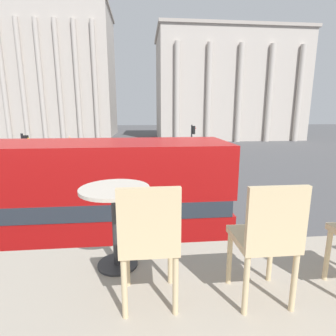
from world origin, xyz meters
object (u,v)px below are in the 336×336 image
at_px(pedestrian_olive, 210,147).
at_px(pedestrian_white, 70,142).
at_px(cafe_dining_table, 115,209).
at_px(plaza_building_left, 53,74).
at_px(plaza_building_right, 226,88).
at_px(cafe_chair_1, 267,237).
at_px(traffic_light_mid, 192,140).
at_px(cafe_chair_0, 149,239).
at_px(double_decker_bus, 41,203).
at_px(pedestrian_black, 113,144).
at_px(traffic_light_near, 26,159).

relative_size(pedestrian_olive, pedestrian_white, 0.90).
xyz_separation_m(cafe_dining_table, plaza_building_left, (-17.93, 56.68, 8.47)).
xyz_separation_m(cafe_dining_table, plaza_building_right, (16.10, 47.70, 5.32)).
xyz_separation_m(plaza_building_left, plaza_building_right, (34.03, -8.99, -3.15)).
height_order(cafe_chair_1, traffic_light_mid, cafe_chair_1).
bearing_deg(cafe_chair_0, traffic_light_mid, 81.31).
height_order(cafe_chair_0, plaza_building_right, plaza_building_right).
bearing_deg(pedestrian_white, cafe_chair_1, 93.92).
bearing_deg(pedestrian_white, double_decker_bus, 89.99).
bearing_deg(pedestrian_black, cafe_chair_0, -33.03).
height_order(cafe_dining_table, cafe_chair_0, cafe_chair_0).
relative_size(cafe_chair_1, traffic_light_near, 0.24).
bearing_deg(cafe_chair_0, double_decker_bus, 119.79).
bearing_deg(traffic_light_near, cafe_dining_table, -63.97).
height_order(cafe_dining_table, traffic_light_near, cafe_dining_table).
distance_m(cafe_dining_table, cafe_chair_0, 0.60).
relative_size(cafe_chair_0, plaza_building_right, 0.03).
relative_size(cafe_chair_1, plaza_building_right, 0.03).
xyz_separation_m(traffic_light_mid, pedestrian_olive, (3.39, 7.12, -1.56)).
bearing_deg(cafe_chair_0, pedestrian_white, 108.76).
bearing_deg(plaza_building_left, traffic_light_near, -74.92).
bearing_deg(pedestrian_black, plaza_building_left, 169.67).
height_order(pedestrian_olive, pedestrian_black, pedestrian_black).
xyz_separation_m(cafe_chair_0, cafe_chair_1, (0.81, -0.05, 0.00)).
relative_size(cafe_dining_table, pedestrian_black, 0.42).
bearing_deg(pedestrian_black, plaza_building_right, 90.01).
xyz_separation_m(cafe_chair_0, pedestrian_black, (-3.81, 31.82, -3.04)).
bearing_deg(pedestrian_black, double_decker_bus, -38.22).
xyz_separation_m(cafe_dining_table, cafe_chair_1, (1.09, -0.58, -0.02)).
xyz_separation_m(cafe_chair_0, traffic_light_mid, (4.24, 20.61, -1.54)).
xyz_separation_m(cafe_chair_0, pedestrian_white, (-9.44, 33.35, -2.99)).
xyz_separation_m(cafe_dining_table, pedestrian_olive, (7.91, 27.20, -3.12)).
bearing_deg(pedestrian_olive, traffic_light_near, 38.91).
distance_m(cafe_dining_table, pedestrian_olive, 28.50).
height_order(cafe_dining_table, plaza_building_left, plaza_building_left).
bearing_deg(cafe_dining_table, cafe_chair_1, -28.06).
relative_size(cafe_chair_0, cafe_chair_1, 1.00).
bearing_deg(cafe_chair_1, traffic_light_mid, 80.38).
distance_m(cafe_chair_0, pedestrian_olive, 28.93).
distance_m(plaza_building_right, pedestrian_white, 30.48).
xyz_separation_m(cafe_chair_0, plaza_building_right, (15.82, 48.23, 5.34)).
height_order(cafe_chair_1, plaza_building_right, plaza_building_right).
relative_size(double_decker_bus, cafe_dining_table, 15.14).
distance_m(cafe_chair_0, pedestrian_black, 32.19).
bearing_deg(plaza_building_left, pedestrian_white, -69.84).
height_order(plaza_building_left, pedestrian_black, plaza_building_left).
relative_size(double_decker_bus, pedestrian_black, 6.31).
height_order(double_decker_bus, cafe_dining_table, cafe_dining_table).
bearing_deg(cafe_chair_0, traffic_light_near, 119.04).
xyz_separation_m(cafe_chair_0, pedestrian_olive, (7.63, 27.73, -3.10)).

